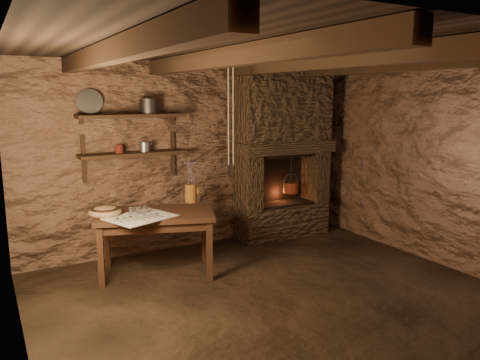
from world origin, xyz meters
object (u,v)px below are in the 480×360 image
stoneware_jug (191,185)px  iron_stockpot (149,107)px  wooden_bowl (105,212)px  red_pot (291,187)px  work_table (156,241)px

stoneware_jug → iron_stockpot: 1.05m
wooden_bowl → red_pot: bearing=8.3°
work_table → stoneware_jug: bearing=44.9°
wooden_bowl → iron_stockpot: iron_stockpot is taller
stoneware_jug → iron_stockpot: iron_stockpot is taller
iron_stockpot → red_pot: (2.00, -0.12, -1.14)m
work_table → iron_stockpot: iron_stockpot is taller
stoneware_jug → wooden_bowl: bearing=177.6°
wooden_bowl → iron_stockpot: bearing=36.6°
iron_stockpot → red_pot: bearing=-3.4°
wooden_bowl → iron_stockpot: size_ratio=1.66×
wooden_bowl → iron_stockpot: 1.39m
stoneware_jug → red_pot: size_ratio=0.93×
work_table → red_pot: 2.25m
iron_stockpot → red_pot: 2.31m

